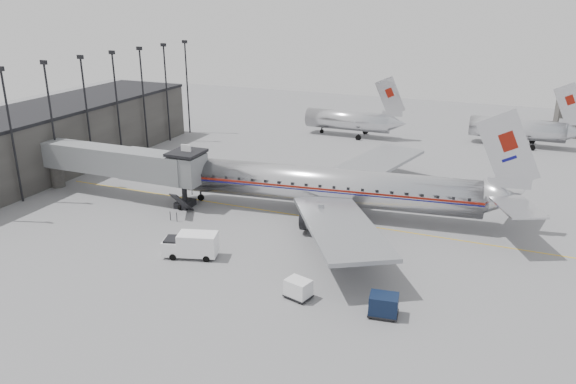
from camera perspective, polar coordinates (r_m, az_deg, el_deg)
name	(u,v)px	position (r m, az deg, el deg)	size (l,w,h in m)	color
ground	(246,231)	(56.54, -4.33, -4.02)	(160.00, 160.00, 0.00)	slate
terminal	(52,138)	(82.54, -22.82, 5.08)	(12.00, 46.00, 8.00)	#353230
apron_line	(295,215)	(60.44, 0.76, -2.34)	(0.15, 60.00, 0.01)	gold
jet_bridge	(128,163)	(66.63, -15.93, 2.80)	(21.00, 6.20, 7.10)	slate
floodlight_masts	(102,106)	(79.42, -18.35, 8.33)	(0.90, 42.25, 15.25)	black
distant_aircraft_near	(349,120)	(93.82, 6.22, 7.33)	(16.39, 3.20, 10.26)	silver
distant_aircraft_mid	(518,128)	(94.23, 22.36, 6.01)	(16.39, 3.20, 10.26)	silver
airliner	(335,187)	(59.74, 4.79, 0.55)	(39.69, 36.59, 12.57)	silver
service_van	(191,245)	(51.47, -9.82, -5.29)	(5.22, 3.15, 2.30)	white
baggage_cart_navy	(384,305)	(42.78, 9.69, -11.24)	(2.39, 1.94, 1.72)	black
baggage_cart_white	(298,288)	(44.47, 1.04, -9.77)	(2.32, 2.00, 1.56)	silver
ramp_worker	(182,242)	(53.16, -10.72, -4.99)	(0.59, 0.39, 1.61)	#A7CB17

